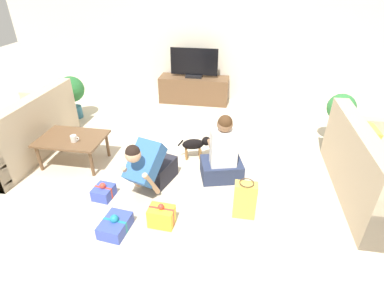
# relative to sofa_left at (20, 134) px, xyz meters

# --- Properties ---
(ground_plane) EXTENTS (16.00, 16.00, 0.00)m
(ground_plane) POSITION_rel_sofa_left_xyz_m (2.40, 0.09, -0.31)
(ground_plane) COLOR beige
(wall_back) EXTENTS (8.40, 0.06, 2.60)m
(wall_back) POSITION_rel_sofa_left_xyz_m (2.40, 2.72, 0.99)
(wall_back) COLOR silver
(wall_back) RESTS_ON ground_plane
(sofa_left) EXTENTS (0.90, 1.88, 0.87)m
(sofa_left) POSITION_rel_sofa_left_xyz_m (0.00, 0.00, 0.00)
(sofa_left) COLOR #C6B293
(sofa_left) RESTS_ON ground_plane
(sofa_right) EXTENTS (0.90, 1.88, 0.87)m
(sofa_right) POSITION_rel_sofa_left_xyz_m (4.80, -0.17, 0.00)
(sofa_right) COLOR #C6B293
(sofa_right) RESTS_ON ground_plane
(coffee_table) EXTENTS (0.88, 0.62, 0.41)m
(coffee_table) POSITION_rel_sofa_left_xyz_m (0.92, -0.14, 0.06)
(coffee_table) COLOR brown
(coffee_table) RESTS_ON ground_plane
(tv_console) EXTENTS (1.39, 0.45, 0.53)m
(tv_console) POSITION_rel_sofa_left_xyz_m (2.18, 2.43, -0.04)
(tv_console) COLOR brown
(tv_console) RESTS_ON ground_plane
(tv) EXTENTS (0.94, 0.20, 0.57)m
(tv) POSITION_rel_sofa_left_xyz_m (2.18, 2.43, 0.47)
(tv) COLOR black
(tv) RESTS_ON tv_console
(potted_plant_corner_right) EXTENTS (0.42, 0.42, 0.80)m
(potted_plant_corner_right) POSITION_rel_sofa_left_xyz_m (4.65, 1.12, 0.21)
(potted_plant_corner_right) COLOR #4C4C51
(potted_plant_corner_right) RESTS_ON ground_plane
(potted_plant_corner_left) EXTENTS (0.46, 0.46, 0.78)m
(potted_plant_corner_left) POSITION_rel_sofa_left_xyz_m (0.15, 1.29, 0.19)
(potted_plant_corner_left) COLOR #336B84
(potted_plant_corner_left) RESTS_ON ground_plane
(person_kneeling) EXTENTS (0.53, 0.83, 0.77)m
(person_kneeling) POSITION_rel_sofa_left_xyz_m (2.14, -0.51, 0.02)
(person_kneeling) COLOR #23232D
(person_kneeling) RESTS_ON ground_plane
(person_sitting) EXTENTS (0.61, 0.57, 0.92)m
(person_sitting) POSITION_rel_sofa_left_xyz_m (2.98, -0.15, 0.02)
(person_sitting) COLOR #283351
(person_sitting) RESTS_ON ground_plane
(dog) EXTENTS (0.48, 0.23, 0.33)m
(dog) POSITION_rel_sofa_left_xyz_m (2.58, 0.28, -0.08)
(dog) COLOR black
(dog) RESTS_ON ground_plane
(gift_box_a) EXTENTS (0.29, 0.37, 0.21)m
(gift_box_a) POSITION_rel_sofa_left_xyz_m (1.97, -1.27, -0.23)
(gift_box_a) COLOR #3D51BC
(gift_box_a) RESTS_ON ground_plane
(gift_box_b) EXTENTS (0.28, 0.20, 0.28)m
(gift_box_b) POSITION_rel_sofa_left_xyz_m (2.42, -1.09, -0.19)
(gift_box_b) COLOR yellow
(gift_box_b) RESTS_ON ground_plane
(gift_box_c) EXTENTS (0.24, 0.26, 0.21)m
(gift_box_c) POSITION_rel_sofa_left_xyz_m (1.62, -0.78, -0.23)
(gift_box_c) COLOR #3D51BC
(gift_box_c) RESTS_ON ground_plane
(gift_bag_a) EXTENTS (0.24, 0.16, 0.45)m
(gift_bag_a) POSITION_rel_sofa_left_xyz_m (3.28, -0.81, -0.09)
(gift_bag_a) COLOR #E5B74C
(gift_bag_a) RESTS_ON ground_plane
(mug) EXTENTS (0.12, 0.08, 0.09)m
(mug) POSITION_rel_sofa_left_xyz_m (1.01, -0.23, 0.15)
(mug) COLOR silver
(mug) RESTS_ON coffee_table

